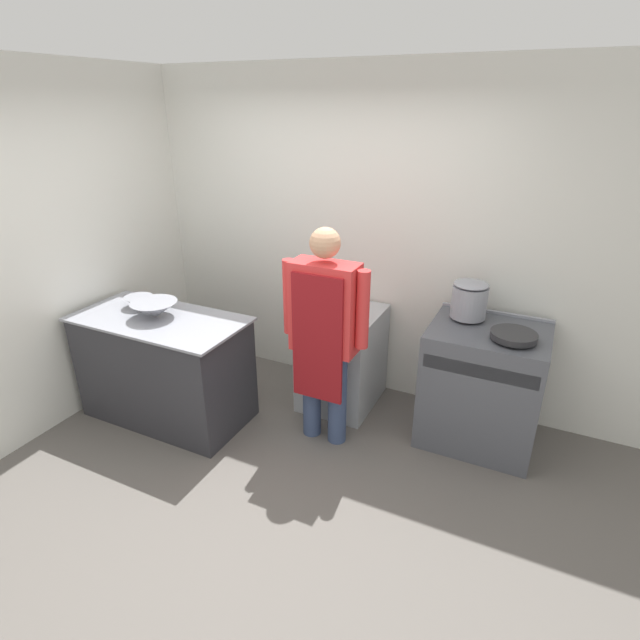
{
  "coord_description": "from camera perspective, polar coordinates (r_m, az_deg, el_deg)",
  "views": [
    {
      "loc": [
        1.61,
        -2.16,
        2.41
      ],
      "look_at": [
        0.13,
        0.9,
        0.91
      ],
      "focal_mm": 28.0,
      "sensor_mm": 36.0,
      "label": 1
    }
  ],
  "objects": [
    {
      "name": "ground_plane",
      "position": [
        3.61,
        -8.56,
        -18.28
      ],
      "size": [
        14.0,
        14.0,
        0.0
      ],
      "primitive_type": "plane",
      "color": "#5B5651"
    },
    {
      "name": "wall_back",
      "position": [
        4.28,
        2.84,
        9.47
      ],
      "size": [
        8.0,
        0.05,
        2.7
      ],
      "color": "silver",
      "rests_on": "ground_plane"
    },
    {
      "name": "wall_left",
      "position": [
        4.76,
        -21.08,
        9.42
      ],
      "size": [
        0.05,
        8.0,
        2.7
      ],
      "color": "silver",
      "rests_on": "ground_plane"
    },
    {
      "name": "prep_counter",
      "position": [
        4.21,
        -17.26,
        -5.22
      ],
      "size": [
        1.36,
        0.69,
        0.87
      ],
      "color": "#2D2D33",
      "rests_on": "ground_plane"
    },
    {
      "name": "stove",
      "position": [
        3.93,
        18.0,
        -7.15
      ],
      "size": [
        0.82,
        0.68,
        0.94
      ],
      "color": "#4C4F56",
      "rests_on": "ground_plane"
    },
    {
      "name": "fridge_unit",
      "position": [
        4.22,
        2.54,
        -4.37
      ],
      "size": [
        0.58,
        0.68,
        0.83
      ],
      "color": "#A8ADB2",
      "rests_on": "ground_plane"
    },
    {
      "name": "person_cook",
      "position": [
        3.52,
        0.49,
        -0.81
      ],
      "size": [
        0.65,
        0.24,
        1.65
      ],
      "color": "#38476B",
      "rests_on": "ground_plane"
    },
    {
      "name": "mixing_bowl",
      "position": [
        4.03,
        -18.37,
        1.14
      ],
      "size": [
        0.36,
        0.36,
        0.12
      ],
      "color": "gray",
      "rests_on": "prep_counter"
    },
    {
      "name": "small_bowl",
      "position": [
        4.28,
        -19.99,
        1.98
      ],
      "size": [
        0.23,
        0.23,
        0.09
      ],
      "color": "gray",
      "rests_on": "prep_counter"
    },
    {
      "name": "stock_pot",
      "position": [
        3.79,
        16.72,
        2.3
      ],
      "size": [
        0.26,
        0.26,
        0.28
      ],
      "color": "gray",
      "rests_on": "stove"
    },
    {
      "name": "saute_pan",
      "position": [
        3.59,
        21.27,
        -1.65
      ],
      "size": [
        0.31,
        0.31,
        0.04
      ],
      "color": "#262628",
      "rests_on": "stove"
    }
  ]
}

